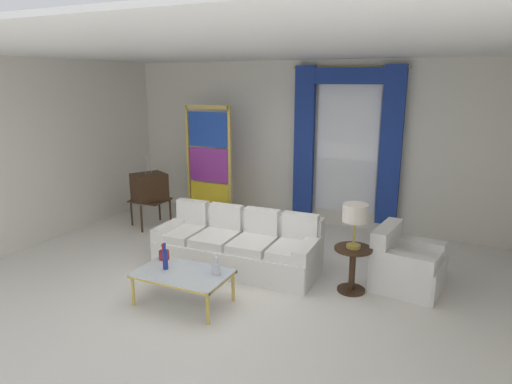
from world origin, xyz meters
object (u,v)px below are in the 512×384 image
at_px(coffee_table, 183,275).
at_px(bottle_amber_squat, 165,258).
at_px(bottle_crystal_tall, 216,268).
at_px(stained_glass_divider, 209,167).
at_px(bottle_blue_decanter, 164,254).
at_px(couch_white_long, 239,246).
at_px(table_lamp_brass, 355,215).
at_px(vintage_tv, 149,188).
at_px(peacock_figurine, 220,218).
at_px(round_side_table, 352,265).
at_px(armchair_white, 404,266).

xyz_separation_m(coffee_table, bottle_amber_squat, (-0.24, -0.02, 0.18)).
xyz_separation_m(bottle_crystal_tall, stained_glass_divider, (-1.78, 2.85, 0.57)).
bearing_deg(bottle_blue_decanter, bottle_amber_squat, -50.67).
relative_size(couch_white_long, bottle_blue_decanter, 10.73).
bearing_deg(bottle_blue_decanter, table_lamp_brass, 23.21).
height_order(coffee_table, bottle_crystal_tall, bottle_crystal_tall).
relative_size(bottle_amber_squat, vintage_tv, 0.25).
bearing_deg(bottle_blue_decanter, coffee_table, -27.63).
height_order(peacock_figurine, round_side_table, round_side_table).
bearing_deg(bottle_blue_decanter, bottle_crystal_tall, -7.41).
height_order(coffee_table, vintage_tv, vintage_tv).
distance_m(bottle_blue_decanter, bottle_crystal_tall, 0.84).
height_order(bottle_blue_decanter, vintage_tv, vintage_tv).
bearing_deg(vintage_tv, bottle_amber_squat, -48.75).
bearing_deg(round_side_table, table_lamp_brass, 0.00).
distance_m(couch_white_long, peacock_figurine, 1.72).
height_order(couch_white_long, armchair_white, couch_white_long).
distance_m(couch_white_long, armchair_white, 2.28).
xyz_separation_m(armchair_white, stained_glass_divider, (-3.75, 1.38, 0.77)).
xyz_separation_m(round_side_table, table_lamp_brass, (0.00, 0.00, 0.67)).
relative_size(coffee_table, bottle_crystal_tall, 4.90).
xyz_separation_m(coffee_table, armchair_white, (2.37, 1.60, -0.09)).
xyz_separation_m(bottle_crystal_tall, round_side_table, (1.39, 1.06, -0.14)).
relative_size(coffee_table, round_side_table, 1.89).
distance_m(bottle_blue_decanter, table_lamp_brass, 2.48).
distance_m(coffee_table, vintage_tv, 3.19).
relative_size(couch_white_long, armchair_white, 2.57).
relative_size(couch_white_long, table_lamp_brass, 4.14).
height_order(bottle_blue_decanter, armchair_white, armchair_white).
bearing_deg(table_lamp_brass, armchair_white, 35.35).
relative_size(bottle_blue_decanter, vintage_tv, 0.16).
bearing_deg(bottle_amber_squat, bottle_blue_decanter, 129.33).
bearing_deg(bottle_amber_squat, table_lamp_brass, 30.64).
bearing_deg(coffee_table, peacock_figurine, 110.09).
bearing_deg(armchair_white, coffee_table, -146.00).
xyz_separation_m(vintage_tv, peacock_figurine, (1.26, 0.38, -0.51)).
bearing_deg(bottle_amber_squat, round_side_table, 30.64).
height_order(bottle_blue_decanter, peacock_figurine, bottle_blue_decanter).
bearing_deg(coffee_table, bottle_amber_squat, -176.38).
bearing_deg(coffee_table, bottle_blue_decanter, 152.37).
height_order(bottle_amber_squat, round_side_table, bottle_amber_squat).
height_order(stained_glass_divider, round_side_table, stained_glass_divider).
distance_m(coffee_table, bottle_crystal_tall, 0.43).
height_order(vintage_tv, armchair_white, vintage_tv).
distance_m(vintage_tv, stained_glass_divider, 1.16).
xyz_separation_m(bottle_crystal_tall, armchair_white, (1.97, 1.48, -0.20)).
distance_m(bottle_blue_decanter, armchair_white, 3.13).
xyz_separation_m(bottle_crystal_tall, bottle_amber_squat, (-0.63, -0.14, 0.06)).
height_order(couch_white_long, round_side_table, couch_white_long).
height_order(bottle_blue_decanter, table_lamp_brass, table_lamp_brass).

